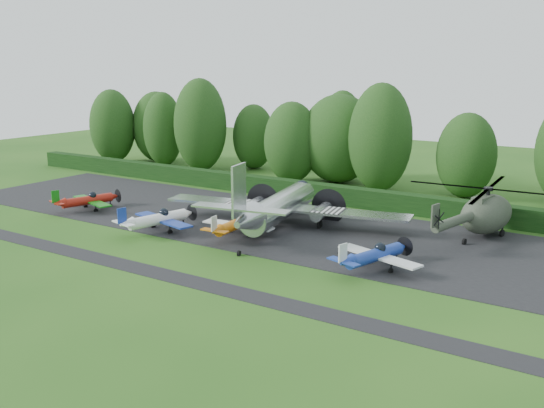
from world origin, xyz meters
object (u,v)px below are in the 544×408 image
Objects in this scene: light_plane_blue at (375,255)px; light_plane_red at (88,200)px; light_plane_orange at (235,224)px; transport_plane at (278,206)px; helicopter at (486,211)px; light_plane_white at (158,219)px.

light_plane_red is at bearing 161.23° from light_plane_blue.
light_plane_red is 18.50m from light_plane_orange.
transport_plane is 3.33× the size of light_plane_red.
light_plane_white is at bearing -162.98° from helicopter.
light_plane_orange is at bearing -160.06° from helicopter.
transport_plane reaches higher than light_plane_orange.
light_plane_blue is at bearing -2.43° from light_plane_orange.
light_plane_orange is (6.71, 2.52, -0.10)m from light_plane_white.
light_plane_orange is at bearing -15.37° from light_plane_red.
transport_plane reaches higher than light_plane_red.
light_plane_blue is (20.52, 0.88, -0.05)m from light_plane_white.
transport_plane is at bearing -167.98° from helicopter.
transport_plane is 3.05× the size of light_plane_white.
light_plane_white is 0.48× the size of helicopter.
light_plane_red is at bearing 156.13° from light_plane_white.
transport_plane is 18.23m from helicopter.
light_plane_red is 11.96m from light_plane_white.
light_plane_white is at bearing -155.07° from light_plane_orange.
transport_plane reaches higher than light_plane_white.
light_plane_white is 28.86m from helicopter.
light_plane_blue is at bearing -14.57° from transport_plane.
helicopter reaches higher than light_plane_orange.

